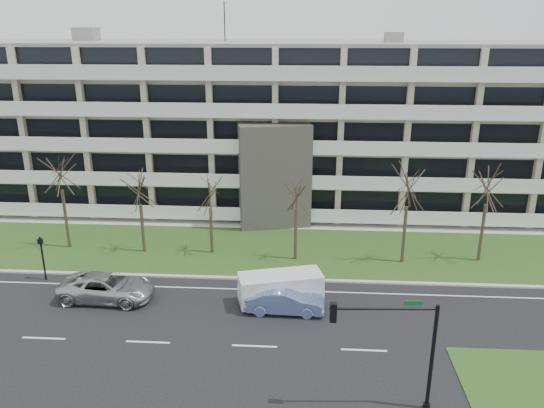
# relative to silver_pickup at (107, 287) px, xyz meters

# --- Properties ---
(ground) EXTENTS (160.00, 160.00, 0.00)m
(ground) POSITION_rel_silver_pickup_xyz_m (9.97, -4.65, -0.84)
(ground) COLOR black
(ground) RESTS_ON ground
(grass_verge) EXTENTS (90.00, 10.00, 0.06)m
(grass_verge) POSITION_rel_silver_pickup_xyz_m (9.97, 8.35, -0.81)
(grass_verge) COLOR #1D4517
(grass_verge) RESTS_ON ground
(curb) EXTENTS (90.00, 0.35, 0.12)m
(curb) POSITION_rel_silver_pickup_xyz_m (9.97, 3.35, -0.78)
(curb) COLOR #B2B2AD
(curb) RESTS_ON ground
(sidewalk) EXTENTS (90.00, 2.00, 0.08)m
(sidewalk) POSITION_rel_silver_pickup_xyz_m (9.97, 13.85, -0.80)
(sidewalk) COLOR #B2B2AD
(sidewalk) RESTS_ON ground
(grass_median) EXTENTS (7.00, 5.00, 0.06)m
(grass_median) POSITION_rel_silver_pickup_xyz_m (23.97, -6.65, -0.81)
(grass_median) COLOR #1D4517
(grass_median) RESTS_ON ground
(lane_edge_line) EXTENTS (90.00, 0.12, 0.01)m
(lane_edge_line) POSITION_rel_silver_pickup_xyz_m (9.97, 1.85, -0.83)
(lane_edge_line) COLOR white
(lane_edge_line) RESTS_ON ground
(apartment_building) EXTENTS (60.50, 15.10, 18.75)m
(apartment_building) POSITION_rel_silver_pickup_xyz_m (9.96, 20.67, 6.78)
(apartment_building) COLOR beige
(apartment_building) RESTS_ON ground
(silver_pickup) EXTENTS (6.14, 3.03, 1.67)m
(silver_pickup) POSITION_rel_silver_pickup_xyz_m (0.00, 0.00, 0.00)
(silver_pickup) COLOR #B2B4B9
(silver_pickup) RESTS_ON ground
(blue_sedan) EXTENTS (4.88, 1.79, 1.60)m
(blue_sedan) POSITION_rel_silver_pickup_xyz_m (11.47, -0.84, -0.04)
(blue_sedan) COLOR #7A94D4
(blue_sedan) RESTS_ON ground
(white_van) EXTENTS (5.54, 3.22, 2.03)m
(white_van) POSITION_rel_silver_pickup_xyz_m (11.22, 0.18, 0.38)
(white_van) COLOR white
(white_van) RESTS_ON ground
(traffic_signal) EXTENTS (4.85, 0.58, 5.61)m
(traffic_signal) POSITION_rel_silver_pickup_xyz_m (16.81, -9.17, 2.79)
(traffic_signal) COLOR black
(traffic_signal) RESTS_ON ground
(pedestrian_signal) EXTENTS (0.34, 0.29, 3.20)m
(pedestrian_signal) POSITION_rel_silver_pickup_xyz_m (-5.29, 2.42, 1.20)
(pedestrian_signal) COLOR black
(pedestrian_signal) RESTS_ON ground
(tree_1) EXTENTS (4.28, 4.28, 8.56)m
(tree_1) POSITION_rel_silver_pickup_xyz_m (-6.01, 7.93, 5.82)
(tree_1) COLOR #382B21
(tree_1) RESTS_ON ground
(tree_2) EXTENTS (3.50, 3.50, 6.99)m
(tree_2) POSITION_rel_silver_pickup_xyz_m (0.19, 7.45, 4.60)
(tree_2) COLOR #382B21
(tree_2) RESTS_ON ground
(tree_3) EXTENTS (3.30, 3.30, 6.59)m
(tree_3) POSITION_rel_silver_pickup_xyz_m (5.48, 7.61, 4.28)
(tree_3) COLOR #382B21
(tree_3) RESTS_ON ground
(tree_4) EXTENTS (3.53, 3.53, 7.07)m
(tree_4) POSITION_rel_silver_pickup_xyz_m (11.95, 6.84, 4.65)
(tree_4) COLOR #382B21
(tree_4) RESTS_ON ground
(tree_5) EXTENTS (3.94, 3.94, 7.87)m
(tree_5) POSITION_rel_silver_pickup_xyz_m (19.89, 6.81, 5.29)
(tree_5) COLOR #382B21
(tree_5) RESTS_ON ground
(tree_6) EXTENTS (3.99, 3.99, 7.98)m
(tree_6) POSITION_rel_silver_pickup_xyz_m (25.66, 7.47, 5.37)
(tree_6) COLOR #382B21
(tree_6) RESTS_ON ground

